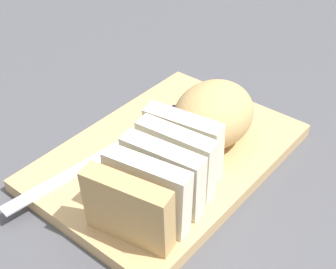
% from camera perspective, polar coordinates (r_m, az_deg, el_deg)
% --- Properties ---
extents(ground_plane, '(3.00, 3.00, 0.00)m').
position_cam_1_polar(ground_plane, '(0.70, -0.00, -3.20)').
color(ground_plane, '#4C4C51').
extents(cutting_board, '(0.38, 0.27, 0.02)m').
position_cam_1_polar(cutting_board, '(0.70, -0.00, -2.60)').
color(cutting_board, tan).
rests_on(cutting_board, ground_plane).
extents(bread_loaf, '(0.32, 0.15, 0.09)m').
position_cam_1_polar(bread_loaf, '(0.64, 2.69, -0.70)').
color(bread_loaf, tan).
rests_on(bread_loaf, cutting_board).
extents(bread_knife, '(0.30, 0.06, 0.02)m').
position_cam_1_polar(bread_knife, '(0.71, -3.74, 0.10)').
color(bread_knife, silver).
rests_on(bread_knife, cutting_board).
extents(crumb_near_knife, '(0.01, 0.01, 0.01)m').
position_cam_1_polar(crumb_near_knife, '(0.71, 4.08, -0.52)').
color(crumb_near_knife, tan).
rests_on(crumb_near_knife, cutting_board).
extents(crumb_near_loaf, '(0.01, 0.01, 0.01)m').
position_cam_1_polar(crumb_near_loaf, '(0.70, 4.68, -1.36)').
color(crumb_near_loaf, tan).
rests_on(crumb_near_loaf, cutting_board).
extents(crumb_stray_left, '(0.01, 0.01, 0.01)m').
position_cam_1_polar(crumb_stray_left, '(0.65, -1.29, -4.76)').
color(crumb_stray_left, tan).
rests_on(crumb_stray_left, cutting_board).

